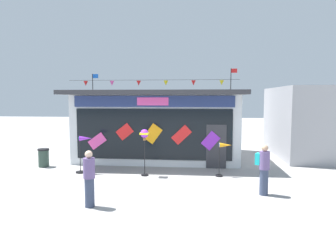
% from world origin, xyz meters
% --- Properties ---
extents(ground_plane, '(80.00, 80.00, 0.00)m').
position_xyz_m(ground_plane, '(0.00, 0.00, 0.00)').
color(ground_plane, '#9E9B99').
extents(kite_shop_building, '(8.46, 6.48, 4.76)m').
position_xyz_m(kite_shop_building, '(-0.83, 5.98, 1.80)').
color(kite_shop_building, silver).
rests_on(kite_shop_building, ground_plane).
extents(wind_spinner_far_left, '(0.74, 0.40, 1.60)m').
position_xyz_m(wind_spinner_far_left, '(-3.59, 1.84, 1.05)').
color(wind_spinner_far_left, black).
rests_on(wind_spinner_far_left, ground_plane).
extents(wind_spinner_left, '(0.35, 0.35, 1.93)m').
position_xyz_m(wind_spinner_left, '(-0.93, 1.63, 1.57)').
color(wind_spinner_left, black).
rests_on(wind_spinner_left, ground_plane).
extents(wind_spinner_center_left, '(0.64, 0.29, 1.40)m').
position_xyz_m(wind_spinner_center_left, '(2.30, 1.81, 1.03)').
color(wind_spinner_center_left, black).
rests_on(wind_spinner_center_left, ground_plane).
extents(person_near_camera, '(0.34, 0.34, 1.68)m').
position_xyz_m(person_near_camera, '(-1.90, -2.17, 0.86)').
color(person_near_camera, '#333D56').
rests_on(person_near_camera, ground_plane).
extents(person_mid_plaza, '(0.48, 0.42, 1.68)m').
position_xyz_m(person_mid_plaza, '(3.42, -0.49, 0.89)').
color(person_mid_plaza, '#333D56').
rests_on(person_mid_plaza, ground_plane).
extents(trash_bin, '(0.52, 0.52, 0.86)m').
position_xyz_m(trash_bin, '(-5.91, 2.82, 0.43)').
color(trash_bin, '#2D4238').
rests_on(trash_bin, ground_plane).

